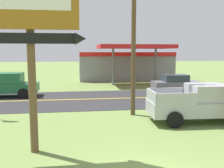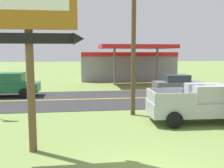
% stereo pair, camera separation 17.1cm
% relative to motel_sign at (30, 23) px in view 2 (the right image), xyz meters
% --- Properties ---
extents(road_asphalt, '(140.00, 8.00, 0.02)m').
position_rel_motel_sign_xyz_m(road_asphalt, '(3.50, 10.17, -4.60)').
color(road_asphalt, '#2B2B2D').
rests_on(road_asphalt, ground).
extents(road_centre_line, '(126.00, 0.20, 0.01)m').
position_rel_motel_sign_xyz_m(road_centre_line, '(3.50, 10.17, -4.59)').
color(road_centre_line, gold).
rests_on(road_centre_line, road_asphalt).
extents(motel_sign, '(3.62, 0.54, 6.54)m').
position_rel_motel_sign_xyz_m(motel_sign, '(0.00, 0.00, 0.00)').
color(motel_sign, brown).
rests_on(motel_sign, ground).
extents(utility_pole, '(2.09, 0.26, 8.95)m').
position_rel_motel_sign_xyz_m(utility_pole, '(4.69, 5.00, 0.19)').
color(utility_pole, brown).
rests_on(utility_pole, ground).
extents(gas_station, '(12.00, 11.50, 4.40)m').
position_rel_motel_sign_xyz_m(gas_station, '(7.88, 23.99, -2.66)').
color(gas_station, gray).
rests_on(gas_station, ground).
extents(pickup_silver_parked_on_lawn, '(5.29, 2.43, 1.96)m').
position_rel_motel_sign_xyz_m(pickup_silver_parked_on_lawn, '(7.84, 3.10, -3.65)').
color(pickup_silver_parked_on_lawn, '#A8AAAF').
rests_on(pickup_silver_parked_on_lawn, ground).
extents(pickup_green_on_road, '(5.20, 2.24, 1.96)m').
position_rel_motel_sign_xyz_m(pickup_green_on_road, '(-4.20, 12.17, -3.65)').
color(pickup_green_on_road, '#1E6038').
rests_on(pickup_green_on_road, ground).
extents(car_grey_mid_lane, '(4.20, 2.00, 1.64)m').
position_rel_motel_sign_xyz_m(car_grey_mid_lane, '(10.23, 12.17, -3.78)').
color(car_grey_mid_lane, slate).
rests_on(car_grey_mid_lane, ground).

